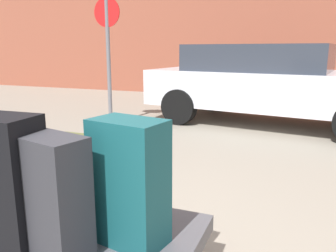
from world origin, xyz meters
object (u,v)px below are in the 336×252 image
Objects in this scene: suitcase_teal_front_right at (129,183)px; suitcase_olive_front_left at (82,197)px; parked_car at (268,82)px; duffel_bag_olive_topmost_pile at (79,160)px; no_parking_sign at (108,47)px; suitcase_black_center at (2,182)px; suitcase_charcoal_rear_right at (55,198)px; luggage_cart at (91,241)px.

suitcase_olive_front_left is at bearing 168.03° from suitcase_teal_front_right.
duffel_bag_olive_topmost_pile is at bearing -97.75° from parked_car.
duffel_bag_olive_topmost_pile is at bearing 168.03° from suitcase_teal_front_right.
no_parking_sign reaches higher than duffel_bag_olive_topmost_pile.
suitcase_teal_front_right is at bearing -10.70° from suitcase_olive_front_left.
parked_car is (0.80, 5.22, 0.08)m from suitcase_black_center.
suitcase_charcoal_rear_right is 0.46m from duffel_bag_olive_topmost_pile.
luggage_cart is 1.83× the size of suitcase_teal_front_right.
luggage_cart is 4.99m from parked_car.
suitcase_olive_front_left is at bearing 135.82° from luggage_cart.
suitcase_teal_front_right is 4.97m from parked_car.
no_parking_sign is at bearing -157.33° from parked_car.
duffel_bag_olive_topmost_pile is at bearing -61.75° from no_parking_sign.
duffel_bag_olive_topmost_pile is 0.09× the size of parked_car.
suitcase_olive_front_left is (-0.17, 0.17, 0.17)m from luggage_cart.
parked_car is at bearing 22.67° from no_parking_sign.
suitcase_teal_front_right reaches higher than suitcase_olive_front_left.
suitcase_black_center is at bearing -66.04° from no_parking_sign.
suitcase_black_center is at bearing -164.54° from suitcase_charcoal_rear_right.
suitcase_olive_front_left is 0.24m from duffel_bag_olive_topmost_pile.
suitcase_olive_front_left is 0.52m from suitcase_black_center.
luggage_cart is 0.48m from suitcase_teal_front_right.
duffel_bag_olive_topmost_pile is 0.17× the size of no_parking_sign.
parked_car is at bearing 84.52° from luggage_cart.
suitcase_black_center is 5.28m from parked_car.
duffel_bag_olive_topmost_pile is (0.15, 0.44, -0.00)m from suitcase_black_center.
no_parking_sign is (-1.98, 3.68, 0.69)m from duffel_bag_olive_topmost_pile.
suitcase_teal_front_right is at bearing 56.30° from suitcase_charcoal_rear_right.
suitcase_black_center is (-0.32, -0.27, 0.41)m from luggage_cart.
no_parking_sign reaches higher than luggage_cart.
suitcase_charcoal_rear_right is 0.13× the size of parked_car.
parked_car is at bearing 98.62° from suitcase_teal_front_right.
suitcase_olive_front_left is 4.83m from parked_car.
parked_car reaches higher than luggage_cart.
duffel_bag_olive_topmost_pile is 4.82m from parked_car.
no_parking_sign is (-1.98, 3.68, 0.93)m from suitcase_olive_front_left.
parked_car is (0.65, 4.78, 0.08)m from duffel_bag_olive_topmost_pile.
luggage_cart is 4.54m from no_parking_sign.
suitcase_olive_front_left is 0.78× the size of suitcase_teal_front_right.
duffel_bag_olive_topmost_pile is (0.00, 0.00, 0.24)m from suitcase_olive_front_left.
duffel_bag_olive_topmost_pile reaches higher than luggage_cart.
suitcase_black_center is at bearing -145.16° from suitcase_teal_front_right.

